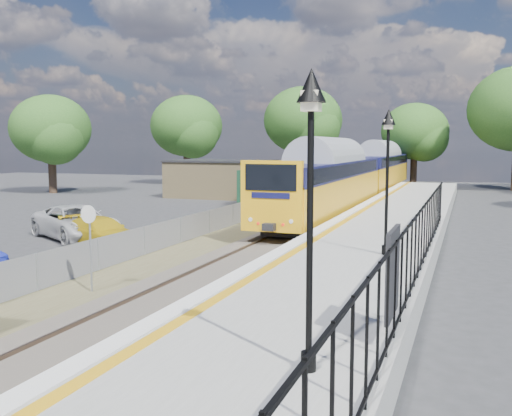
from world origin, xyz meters
The scene contains 14 objects.
ground centered at (0.00, 0.00, 0.00)m, with size 120.00×120.00×0.00m, color #2D2D30.
track_bed centered at (-0.47, 9.67, 0.09)m, with size 5.90×80.00×0.29m.
platform centered at (4.20, 8.00, 0.45)m, with size 5.00×70.00×0.90m, color gray.
platform_edge centered at (2.14, 8.00, 0.90)m, with size 0.90×70.00×0.01m.
victorian_lamp_south centered at (5.50, -4.00, 4.30)m, with size 0.44×0.44×4.60m.
victorian_lamp_north centered at (5.30, 6.00, 4.30)m, with size 0.44×0.44×4.60m.
palisade_fence centered at (6.55, 2.24, 1.84)m, with size 0.12×26.00×2.00m.
wire_fence centered at (-4.20, 12.00, 0.60)m, with size 0.06×52.00×1.20m.
outbuilding centered at (-10.91, 31.21, 1.52)m, with size 10.80×10.10×3.12m.
tree_line centered at (1.40, 42.00, 6.61)m, with size 56.80×43.80×11.88m.
train centered at (0.00, 30.59, 2.34)m, with size 2.82×40.83×3.51m.
speed_sign centered at (-2.65, 1.50, 1.78)m, with size 0.53×0.11×2.64m.
car_yellow centered at (-7.11, 8.20, 0.64)m, with size 1.78×4.39×1.27m, color gold.
car_white centered at (-9.40, 9.50, 0.78)m, with size 2.58×5.60×1.56m, color beige.
Camera 1 is at (7.72, -12.24, 4.38)m, focal length 40.00 mm.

